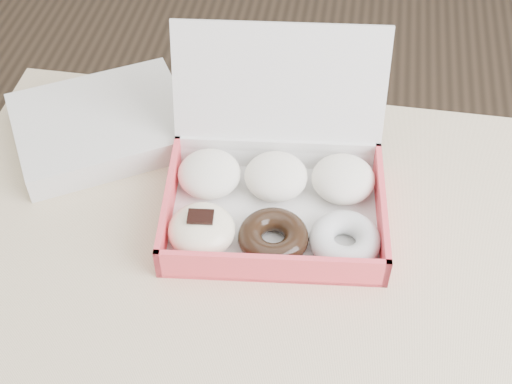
# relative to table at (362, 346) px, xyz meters

# --- Properties ---
(table) EXTENTS (1.20, 0.80, 0.75)m
(table) POSITION_rel_table_xyz_m (0.00, 0.00, 0.00)
(table) COLOR tan
(table) RESTS_ON ground
(donut_box) EXTENTS (0.32, 0.30, 0.21)m
(donut_box) POSITION_rel_table_xyz_m (-0.14, 0.15, 0.11)
(donut_box) COLOR silver
(donut_box) RESTS_ON table
(newspapers) EXTENTS (0.32, 0.31, 0.04)m
(newspapers) POSITION_rel_table_xyz_m (-0.42, 0.26, 0.10)
(newspapers) COLOR white
(newspapers) RESTS_ON table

